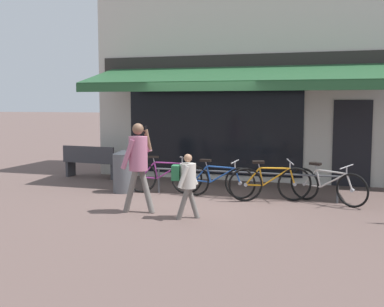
{
  "coord_description": "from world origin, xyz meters",
  "views": [
    {
      "loc": [
        3.06,
        -9.4,
        2.04
      ],
      "look_at": [
        0.27,
        -0.53,
        1.05
      ],
      "focal_mm": 45.0,
      "sensor_mm": 36.0,
      "label": 1
    }
  ],
  "objects_px": {
    "bicycle_orange": "(270,183)",
    "pedestrian_adult": "(138,158)",
    "litter_bin": "(124,171)",
    "park_bench": "(91,161)",
    "pedestrian_child": "(186,179)",
    "bicycle_purple": "(164,177)",
    "bicycle_silver": "(327,186)",
    "bicycle_blue": "(217,180)"
  },
  "relations": [
    {
      "from": "bicycle_orange",
      "to": "pedestrian_adult",
      "type": "distance_m",
      "value": 2.85
    },
    {
      "from": "litter_bin",
      "to": "park_bench",
      "type": "relative_size",
      "value": 0.6
    },
    {
      "from": "pedestrian_child",
      "to": "park_bench",
      "type": "height_order",
      "value": "pedestrian_child"
    },
    {
      "from": "litter_bin",
      "to": "pedestrian_child",
      "type": "bearing_deg",
      "value": -42.65
    },
    {
      "from": "bicycle_purple",
      "to": "bicycle_orange",
      "type": "distance_m",
      "value": 2.44
    },
    {
      "from": "bicycle_silver",
      "to": "pedestrian_adult",
      "type": "relative_size",
      "value": 0.95
    },
    {
      "from": "bicycle_blue",
      "to": "park_bench",
      "type": "bearing_deg",
      "value": 162.26
    },
    {
      "from": "bicycle_purple",
      "to": "park_bench",
      "type": "bearing_deg",
      "value": 142.84
    },
    {
      "from": "bicycle_blue",
      "to": "litter_bin",
      "type": "distance_m",
      "value": 2.18
    },
    {
      "from": "pedestrian_child",
      "to": "bicycle_orange",
      "type": "bearing_deg",
      "value": 46.9
    },
    {
      "from": "bicycle_orange",
      "to": "pedestrian_adult",
      "type": "relative_size",
      "value": 0.99
    },
    {
      "from": "pedestrian_adult",
      "to": "litter_bin",
      "type": "distance_m",
      "value": 2.19
    },
    {
      "from": "bicycle_purple",
      "to": "bicycle_silver",
      "type": "distance_m",
      "value": 3.56
    },
    {
      "from": "bicycle_orange",
      "to": "park_bench",
      "type": "distance_m",
      "value": 5.37
    },
    {
      "from": "bicycle_blue",
      "to": "bicycle_orange",
      "type": "distance_m",
      "value": 1.16
    },
    {
      "from": "bicycle_blue",
      "to": "litter_bin",
      "type": "relative_size",
      "value": 1.74
    },
    {
      "from": "bicycle_purple",
      "to": "park_bench",
      "type": "distance_m",
      "value": 3.04
    },
    {
      "from": "bicycle_purple",
      "to": "bicycle_silver",
      "type": "xyz_separation_m",
      "value": [
        3.56,
        -0.1,
        -0.01
      ]
    },
    {
      "from": "bicycle_purple",
      "to": "bicycle_orange",
      "type": "relative_size",
      "value": 1.05
    },
    {
      "from": "pedestrian_child",
      "to": "litter_bin",
      "type": "bearing_deg",
      "value": 126.04
    },
    {
      "from": "pedestrian_child",
      "to": "park_bench",
      "type": "distance_m",
      "value": 5.33
    },
    {
      "from": "bicycle_orange",
      "to": "litter_bin",
      "type": "relative_size",
      "value": 1.71
    },
    {
      "from": "bicycle_purple",
      "to": "bicycle_blue",
      "type": "xyz_separation_m",
      "value": [
        1.27,
        -0.14,
        -0.01
      ]
    },
    {
      "from": "bicycle_orange",
      "to": "litter_bin",
      "type": "distance_m",
      "value": 3.33
    },
    {
      "from": "pedestrian_adult",
      "to": "bicycle_orange",
      "type": "bearing_deg",
      "value": 49.63
    },
    {
      "from": "bicycle_blue",
      "to": "park_bench",
      "type": "relative_size",
      "value": 1.04
    },
    {
      "from": "bicycle_silver",
      "to": "park_bench",
      "type": "xyz_separation_m",
      "value": [
        -6.22,
        1.56,
        0.1
      ]
    },
    {
      "from": "bicycle_blue",
      "to": "bicycle_purple",
      "type": "bearing_deg",
      "value": 178.26
    },
    {
      "from": "bicycle_silver",
      "to": "pedestrian_child",
      "type": "height_order",
      "value": "pedestrian_child"
    },
    {
      "from": "bicycle_purple",
      "to": "bicycle_silver",
      "type": "relative_size",
      "value": 1.1
    },
    {
      "from": "pedestrian_child",
      "to": "bicycle_silver",
      "type": "bearing_deg",
      "value": 30.23
    },
    {
      "from": "litter_bin",
      "to": "bicycle_orange",
      "type": "bearing_deg",
      "value": -0.94
    },
    {
      "from": "pedestrian_child",
      "to": "bicycle_blue",
      "type": "bearing_deg",
      "value": 77.75
    },
    {
      "from": "bicycle_blue",
      "to": "pedestrian_adult",
      "type": "xyz_separation_m",
      "value": [
        -1.02,
        -1.84,
        0.66
      ]
    },
    {
      "from": "pedestrian_adult",
      "to": "litter_bin",
      "type": "relative_size",
      "value": 1.71
    },
    {
      "from": "bicycle_purple",
      "to": "park_bench",
      "type": "height_order",
      "value": "park_bench"
    },
    {
      "from": "pedestrian_child",
      "to": "park_bench",
      "type": "xyz_separation_m",
      "value": [
        -3.9,
        3.62,
        -0.25
      ]
    },
    {
      "from": "bicycle_purple",
      "to": "pedestrian_child",
      "type": "relative_size",
      "value": 1.5
    },
    {
      "from": "bicycle_silver",
      "to": "bicycle_orange",
      "type": "bearing_deg",
      "value": -145.62
    },
    {
      "from": "bicycle_blue",
      "to": "litter_bin",
      "type": "bearing_deg",
      "value": -174.27
    },
    {
      "from": "bicycle_orange",
      "to": "bicycle_silver",
      "type": "relative_size",
      "value": 1.05
    },
    {
      "from": "bicycle_purple",
      "to": "bicycle_blue",
      "type": "height_order",
      "value": "bicycle_purple"
    }
  ]
}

